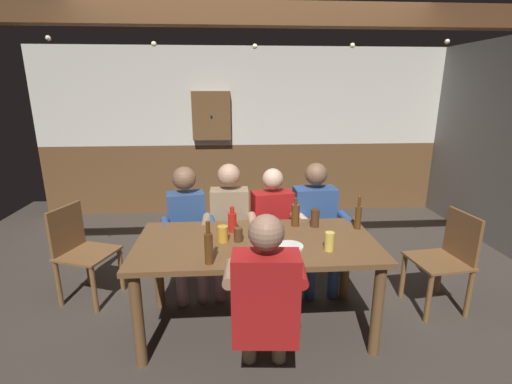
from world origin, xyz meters
TOP-DOWN VIEW (x-y plane):
  - ground_plane at (0.00, 0.00)m, footprint 7.25×7.25m
  - back_wall_upper at (0.00, 2.93)m, footprint 6.04×0.12m
  - back_wall_wainscot at (0.00, 2.93)m, footprint 6.04×0.12m
  - ceiling_beam at (0.00, 0.14)m, footprint 5.44×0.14m
  - dining_table at (0.00, -0.08)m, footprint 1.85×0.90m
  - person_0 at (-0.61, 0.59)m, footprint 0.53×0.57m
  - person_1 at (-0.21, 0.60)m, footprint 0.50×0.49m
  - person_2 at (0.22, 0.59)m, footprint 0.57×0.57m
  - person_3 at (0.63, 0.60)m, footprint 0.55×0.53m
  - person_4 at (0.01, -0.75)m, footprint 0.55×0.53m
  - chair_empty_near_right at (-1.58, 0.49)m, footprint 0.56×0.56m
  - chair_empty_near_left at (1.68, 0.11)m, footprint 0.49×0.49m
  - plate_0 at (-0.09, -0.44)m, footprint 0.22×0.22m
  - plate_1 at (0.23, -0.22)m, footprint 0.20×0.20m
  - bottle_0 at (-0.18, 0.11)m, footprint 0.07×0.07m
  - bottle_1 at (0.35, 0.22)m, footprint 0.07×0.07m
  - bottle_2 at (0.86, 0.11)m, footprint 0.05×0.05m
  - bottle_3 at (-0.34, -0.43)m, footprint 0.06×0.06m
  - pint_glass_0 at (-0.26, -0.08)m, footprint 0.08×0.08m
  - pint_glass_1 at (0.51, -0.29)m, footprint 0.07×0.07m
  - pint_glass_2 at (0.51, 0.19)m, footprint 0.07×0.07m
  - pint_glass_3 at (0.09, -0.35)m, footprint 0.08×0.08m
  - pint_glass_4 at (-0.14, -0.08)m, footprint 0.07×0.07m
  - wall_dart_cabinet at (-0.46, 2.80)m, footprint 0.56×0.15m
  - string_lights at (-0.00, 0.09)m, footprint 4.27×0.04m

SIDE VIEW (x-z plane):
  - ground_plane at x=0.00m, z-range 0.00..0.00m
  - chair_empty_near_right at x=-1.58m, z-range 0.04..0.92m
  - chair_empty_near_left at x=1.68m, z-range 0.04..0.92m
  - back_wall_wainscot at x=0.00m, z-range 0.00..1.07m
  - person_2 at x=0.22m, z-range 0.06..1.23m
  - person_0 at x=-0.61m, z-range 0.06..1.26m
  - dining_table at x=0.00m, z-range 0.28..1.05m
  - person_1 at x=-0.21m, z-range 0.06..1.28m
  - person_3 at x=0.63m, z-range 0.06..1.28m
  - person_4 at x=0.01m, z-range 0.06..1.30m
  - plate_0 at x=-0.09m, z-range 0.77..0.78m
  - plate_1 at x=0.23m, z-range 0.77..0.78m
  - pint_glass_4 at x=-0.14m, z-range 0.77..0.88m
  - pint_glass_0 at x=-0.26m, z-range 0.77..0.89m
  - pint_glass_3 at x=0.09m, z-range 0.77..0.89m
  - pint_glass_1 at x=0.51m, z-range 0.77..0.91m
  - pint_glass_2 at x=0.51m, z-range 0.77..0.92m
  - bottle_0 at x=-0.18m, z-range 0.75..0.97m
  - bottle_1 at x=0.35m, z-range 0.75..0.99m
  - bottle_2 at x=0.86m, z-range 0.74..1.02m
  - bottle_3 at x=-0.34m, z-range 0.74..1.04m
  - wall_dart_cabinet at x=-0.46m, z-range 1.16..1.86m
  - back_wall_upper at x=0.00m, z-range 1.07..2.48m
  - string_lights at x=0.00m, z-range 2.16..2.30m
  - ceiling_beam at x=0.00m, z-range 2.32..2.48m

